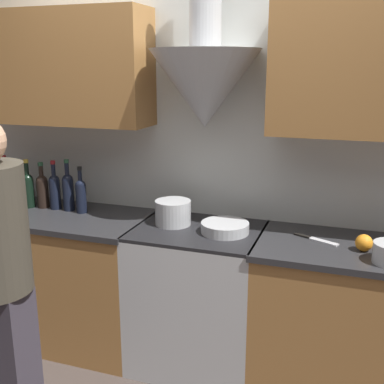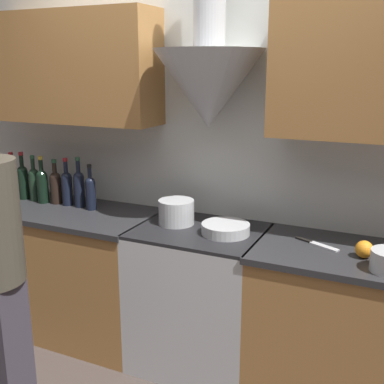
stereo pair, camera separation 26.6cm
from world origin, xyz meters
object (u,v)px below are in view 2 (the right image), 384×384
at_px(wine_bottle_2, 34,182).
at_px(wine_bottle_6, 79,187).
at_px(wine_bottle_0, 13,179).
at_px(wine_bottle_7, 91,191).
at_px(wine_bottle_5, 67,186).
at_px(orange_fruit, 364,249).
at_px(wine_bottle_3, 42,184).
at_px(stove_range, 199,297).
at_px(wine_bottle_4, 56,186).
at_px(wine_bottle_1, 23,180).
at_px(stock_pot, 176,212).
at_px(mixing_bowl, 226,229).

relative_size(wine_bottle_2, wine_bottle_6, 0.95).
bearing_deg(wine_bottle_0, wine_bottle_7, -0.82).
distance_m(wine_bottle_0, wine_bottle_2, 0.19).
distance_m(wine_bottle_5, wine_bottle_6, 0.10).
bearing_deg(wine_bottle_7, orange_fruit, -3.69).
bearing_deg(wine_bottle_3, wine_bottle_5, 7.61).
xyz_separation_m(wine_bottle_0, wine_bottle_7, (0.69, -0.01, -0.01)).
bearing_deg(wine_bottle_2, wine_bottle_7, -1.84).
relative_size(wine_bottle_0, orange_fruit, 3.75).
bearing_deg(wine_bottle_6, wine_bottle_5, -179.89).
distance_m(wine_bottle_5, orange_fruit, 1.95).
height_order(wine_bottle_2, orange_fruit, wine_bottle_2).
relative_size(wine_bottle_3, wine_bottle_6, 0.96).
bearing_deg(wine_bottle_2, wine_bottle_0, -178.19).
bearing_deg(wine_bottle_5, wine_bottle_3, -172.39).
xyz_separation_m(wine_bottle_2, wine_bottle_3, (0.09, -0.02, 0.00)).
xyz_separation_m(stove_range, wine_bottle_0, (-1.51, 0.07, 0.58)).
bearing_deg(orange_fruit, wine_bottle_0, 177.13).
height_order(wine_bottle_0, wine_bottle_4, wine_bottle_0).
relative_size(wine_bottle_1, wine_bottle_5, 1.04).
height_order(wine_bottle_4, wine_bottle_6, wine_bottle_6).
height_order(wine_bottle_7, stock_pot, wine_bottle_7).
relative_size(wine_bottle_4, mixing_bowl, 1.12).
relative_size(wine_bottle_5, wine_bottle_7, 1.07).
distance_m(wine_bottle_2, wine_bottle_4, 0.19).
height_order(wine_bottle_1, orange_fruit, wine_bottle_1).
bearing_deg(mixing_bowl, wine_bottle_7, 175.70).
relative_size(wine_bottle_7, stock_pot, 1.42).
bearing_deg(wine_bottle_6, stove_range, -5.26).
xyz_separation_m(wine_bottle_1, wine_bottle_2, (0.10, 0.00, -0.01)).
distance_m(stove_range, wine_bottle_2, 1.43).
height_order(wine_bottle_3, wine_bottle_7, wine_bottle_3).
bearing_deg(wine_bottle_7, wine_bottle_6, 169.34).
bearing_deg(wine_bottle_5, stove_range, -4.72).
height_order(wine_bottle_5, mixing_bowl, wine_bottle_5).
distance_m(wine_bottle_4, wine_bottle_5, 0.10).
bearing_deg(wine_bottle_4, wine_bottle_1, -179.15).
distance_m(wine_bottle_4, wine_bottle_6, 0.20).
height_order(wine_bottle_0, wine_bottle_3, wine_bottle_0).
bearing_deg(wine_bottle_3, wine_bottle_6, 5.00).
distance_m(wine_bottle_3, wine_bottle_4, 0.10).
distance_m(wine_bottle_2, orange_fruit, 2.24).
relative_size(mixing_bowl, orange_fruit, 3.12).
bearing_deg(wine_bottle_4, wine_bottle_0, -178.44).
relative_size(wine_bottle_4, orange_fruit, 3.50).
distance_m(wine_bottle_4, mixing_bowl, 1.30).
relative_size(wine_bottle_0, wine_bottle_5, 1.02).
bearing_deg(stock_pot, mixing_bowl, -7.53).
relative_size(wine_bottle_6, wine_bottle_7, 1.12).
xyz_separation_m(wine_bottle_6, stock_pot, (0.76, -0.05, -0.06)).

